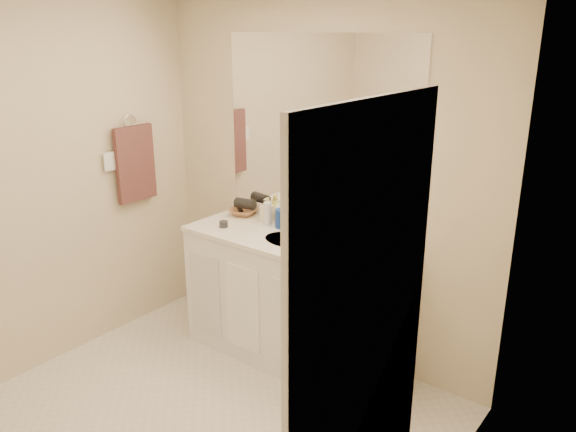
% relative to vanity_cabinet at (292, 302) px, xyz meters
% --- Properties ---
extents(wall_back, '(2.60, 0.02, 2.40)m').
position_rel_vanity_cabinet_xyz_m(wall_back, '(0.00, 0.28, 0.77)').
color(wall_back, beige).
rests_on(wall_back, floor).
extents(wall_left, '(0.02, 2.60, 2.40)m').
position_rel_vanity_cabinet_xyz_m(wall_left, '(-1.30, -1.02, 0.77)').
color(wall_left, beige).
rests_on(wall_left, floor).
extents(wall_right, '(0.02, 2.60, 2.40)m').
position_rel_vanity_cabinet_xyz_m(wall_right, '(1.30, -1.02, 0.77)').
color(wall_right, beige).
rests_on(wall_right, floor).
extents(vanity_cabinet, '(1.50, 0.55, 0.85)m').
position_rel_vanity_cabinet_xyz_m(vanity_cabinet, '(0.00, 0.00, 0.00)').
color(vanity_cabinet, white).
rests_on(vanity_cabinet, floor).
extents(countertop, '(1.52, 0.57, 0.03)m').
position_rel_vanity_cabinet_xyz_m(countertop, '(0.00, 0.00, 0.44)').
color(countertop, white).
rests_on(countertop, vanity_cabinet).
extents(backsplash, '(1.52, 0.03, 0.08)m').
position_rel_vanity_cabinet_xyz_m(backsplash, '(0.00, 0.26, 0.50)').
color(backsplash, white).
rests_on(backsplash, countertop).
extents(sink_basin, '(0.37, 0.37, 0.02)m').
position_rel_vanity_cabinet_xyz_m(sink_basin, '(0.00, -0.02, 0.44)').
color(sink_basin, '#B3B29D').
rests_on(sink_basin, countertop).
extents(faucet, '(0.02, 0.02, 0.11)m').
position_rel_vanity_cabinet_xyz_m(faucet, '(0.00, 0.16, 0.51)').
color(faucet, silver).
rests_on(faucet, countertop).
extents(mirror, '(1.48, 0.01, 1.20)m').
position_rel_vanity_cabinet_xyz_m(mirror, '(0.00, 0.27, 1.14)').
color(mirror, white).
rests_on(mirror, wall_back).
extents(blue_mug, '(0.12, 0.12, 0.13)m').
position_rel_vanity_cabinet_xyz_m(blue_mug, '(-0.19, 0.13, 0.52)').
color(blue_mug, navy).
rests_on(blue_mug, countertop).
extents(tan_cup, '(0.07, 0.07, 0.09)m').
position_rel_vanity_cabinet_xyz_m(tan_cup, '(0.14, 0.06, 0.50)').
color(tan_cup, tan).
rests_on(tan_cup, countertop).
extents(toothbrush, '(0.01, 0.04, 0.20)m').
position_rel_vanity_cabinet_xyz_m(toothbrush, '(0.15, 0.06, 0.60)').
color(toothbrush, '#FF4385').
rests_on(toothbrush, tan_cup).
extents(mouthwash_bottle, '(0.10, 0.10, 0.17)m').
position_rel_vanity_cabinet_xyz_m(mouthwash_bottle, '(0.33, 0.05, 0.54)').
color(mouthwash_bottle, '#0D969E').
rests_on(mouthwash_bottle, countertop).
extents(soap_dish, '(0.12, 0.10, 0.01)m').
position_rel_vanity_cabinet_xyz_m(soap_dish, '(0.36, -0.12, 0.46)').
color(soap_dish, silver).
rests_on(soap_dish, countertop).
extents(green_soap, '(0.07, 0.05, 0.02)m').
position_rel_vanity_cabinet_xyz_m(green_soap, '(0.36, -0.12, 0.48)').
color(green_soap, '#A1D834').
rests_on(green_soap, soap_dish).
extents(orange_comb, '(0.12, 0.05, 0.00)m').
position_rel_vanity_cabinet_xyz_m(orange_comb, '(0.28, -0.19, 0.46)').
color(orange_comb, orange).
rests_on(orange_comb, countertop).
extents(dark_jar, '(0.08, 0.08, 0.04)m').
position_rel_vanity_cabinet_xyz_m(dark_jar, '(-0.52, -0.11, 0.48)').
color(dark_jar, '#292A2E').
rests_on(dark_jar, countertop).
extents(extra_white_bottle, '(0.06, 0.06, 0.17)m').
position_rel_vanity_cabinet_xyz_m(extra_white_bottle, '(-0.30, 0.10, 0.54)').
color(extra_white_bottle, silver).
rests_on(extra_white_bottle, countertop).
extents(soap_bottle_white, '(0.07, 0.07, 0.18)m').
position_rel_vanity_cabinet_xyz_m(soap_bottle_white, '(-0.26, 0.19, 0.54)').
color(soap_bottle_white, white).
rests_on(soap_bottle_white, countertop).
extents(soap_bottle_cream, '(0.09, 0.09, 0.17)m').
position_rel_vanity_cabinet_xyz_m(soap_bottle_cream, '(-0.36, 0.17, 0.54)').
color(soap_bottle_cream, '#F4EDC7').
rests_on(soap_bottle_cream, countertop).
extents(soap_bottle_yellow, '(0.13, 0.13, 0.16)m').
position_rel_vanity_cabinet_xyz_m(soap_bottle_yellow, '(-0.39, 0.22, 0.53)').
color(soap_bottle_yellow, '#DDDC56').
rests_on(soap_bottle_yellow, countertop).
extents(wicker_basket, '(0.26, 0.26, 0.05)m').
position_rel_vanity_cabinet_xyz_m(wicker_basket, '(-0.59, 0.18, 0.48)').
color(wicker_basket, '#9E653F').
rests_on(wicker_basket, countertop).
extents(hair_dryer, '(0.16, 0.10, 0.08)m').
position_rel_vanity_cabinet_xyz_m(hair_dryer, '(-0.57, 0.18, 0.54)').
color(hair_dryer, black).
rests_on(hair_dryer, wicker_basket).
extents(towel_ring, '(0.01, 0.11, 0.11)m').
position_rel_vanity_cabinet_xyz_m(towel_ring, '(-1.27, -0.25, 1.12)').
color(towel_ring, silver).
rests_on(towel_ring, wall_left).
extents(hand_towel, '(0.04, 0.32, 0.55)m').
position_rel_vanity_cabinet_xyz_m(hand_towel, '(-1.25, -0.25, 0.82)').
color(hand_towel, '#381F1E').
rests_on(hand_towel, towel_ring).
extents(switch_plate, '(0.01, 0.08, 0.13)m').
position_rel_vanity_cabinet_xyz_m(switch_plate, '(-1.27, -0.45, 0.88)').
color(switch_plate, white).
rests_on(switch_plate, wall_left).
extents(door, '(0.02, 0.82, 2.00)m').
position_rel_vanity_cabinet_xyz_m(door, '(1.29, -1.32, 0.57)').
color(door, silver).
rests_on(door, floor).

